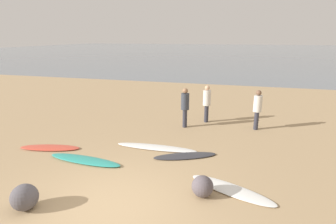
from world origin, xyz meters
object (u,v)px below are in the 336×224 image
beach_rock_near (24,197)px  surfboard_2 (156,147)px  surfboard_4 (231,190)px  person_2 (185,105)px  surfboard_0 (50,148)px  surfboard_1 (85,160)px  person_0 (258,107)px  person_1 (207,101)px  beach_rock_far (202,186)px  surfboard_3 (185,156)px

beach_rock_near → surfboard_2: bearing=66.1°
surfboard_4 → person_2: 4.79m
surfboard_0 → surfboard_1: bearing=-30.2°
surfboard_1 → person_2: (2.16, 3.79, 0.89)m
surfboard_1 → beach_rock_near: bearing=-84.8°
person_2 → beach_rock_near: size_ratio=2.82×
surfboard_1 → person_0: person_0 is taller
surfboard_2 → person_0: person_0 is taller
person_1 → beach_rock_far: size_ratio=3.17×
person_1 → person_2: (-0.73, -0.90, 0.01)m
surfboard_3 → beach_rock_far: bearing=-92.0°
person_1 → beach_rock_near: (-2.84, -7.01, -0.65)m
surfboard_0 → surfboard_2: size_ratio=0.73×
surfboard_3 → person_1: (0.14, 3.61, 0.89)m
surfboard_2 → surfboard_3: bearing=-20.3°
person_0 → person_1: bearing=-124.7°
person_1 → beach_rock_far: (0.67, -5.54, -0.68)m
surfboard_1 → surfboard_0: bearing=166.2°
beach_rock_near → surfboard_4: bearing=24.2°
surfboard_2 → surfboard_4: (2.48, -1.89, -0.01)m
surfboard_3 → person_1: person_1 is taller
surfboard_1 → person_0: size_ratio=1.51×
surfboard_4 → beach_rock_near: bearing=-133.1°
surfboard_0 → person_1: size_ratio=1.24×
surfboard_2 → surfboard_4: size_ratio=1.25×
surfboard_0 → person_0: bearing=17.6°
surfboard_0 → beach_rock_far: 5.33m
surfboard_0 → beach_rock_far: bearing=-27.2°
surfboard_4 → beach_rock_near: beach_rock_near is taller
person_1 → surfboard_0: bearing=82.8°
surfboard_2 → person_0: (3.17, 2.82, 0.88)m
person_0 → beach_rock_far: (-1.32, -5.11, -0.67)m
surfboard_0 → person_0: (6.48, 3.75, 0.88)m
person_1 → beach_rock_near: 7.59m
surfboard_2 → surfboard_1: bearing=-141.1°
surfboard_1 → beach_rock_far: size_ratio=4.73×
surfboard_2 → person_1: person_1 is taller
surfboard_0 → beach_rock_far: beach_rock_far is taller
beach_rock_near → beach_rock_far: bearing=22.7°
surfboard_4 → person_2: bearing=138.3°
surfboard_4 → beach_rock_far: 0.78m
person_1 → surfboard_3: bearing=127.6°
person_2 → beach_rock_far: (1.40, -4.64, -0.68)m
surfboard_0 → person_2: 5.07m
surfboard_0 → beach_rock_near: bearing=-72.2°
surfboard_0 → person_0: 7.54m
surfboard_2 → surfboard_4: bearing=-38.5°
surfboard_1 → surfboard_4: bearing=-2.2°
person_0 → person_1: (-1.99, 0.43, 0.01)m
person_2 → beach_rock_near: bearing=39.0°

